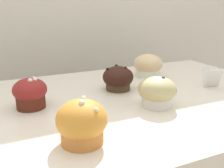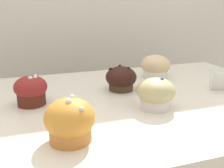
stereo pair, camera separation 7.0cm
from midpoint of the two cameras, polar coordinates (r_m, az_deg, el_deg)
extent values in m
cube|color=beige|center=(1.29, -5.00, 3.76)|extent=(3.20, 0.10, 1.80)
cylinder|color=#522115|center=(0.70, -14.44, -2.53)|extent=(0.07, 0.07, 0.05)
ellipsoid|color=maroon|center=(0.69, -14.59, -0.67)|extent=(0.08, 0.08, 0.06)
sphere|color=white|center=(0.68, -13.55, 1.39)|extent=(0.01, 0.01, 0.01)
sphere|color=white|center=(0.67, -14.54, 1.24)|extent=(0.01, 0.01, 0.01)
sphere|color=white|center=(0.71, -13.66, 1.67)|extent=(0.01, 0.01, 0.01)
cylinder|color=#412E1C|center=(0.79, 4.51, 0.09)|extent=(0.07, 0.07, 0.04)
ellipsoid|color=black|center=(0.79, 4.54, 1.48)|extent=(0.09, 0.09, 0.06)
sphere|color=black|center=(0.78, 6.18, 3.40)|extent=(0.01, 0.01, 0.01)
sphere|color=black|center=(0.79, 4.26, 3.88)|extent=(0.01, 0.01, 0.01)
sphere|color=black|center=(0.78, 2.31, 3.16)|extent=(0.01, 0.01, 0.01)
cylinder|color=silver|center=(0.67, 12.39, -3.34)|extent=(0.07, 0.07, 0.05)
ellipsoid|color=tan|center=(0.66, 12.52, -1.49)|extent=(0.10, 0.10, 0.06)
sphere|color=navy|center=(0.65, 13.86, 0.93)|extent=(0.01, 0.01, 0.01)
cylinder|color=#CD7A36|center=(0.51, -5.14, -9.86)|extent=(0.08, 0.08, 0.05)
ellipsoid|color=orange|center=(0.50, -5.21, -7.43)|extent=(0.10, 0.10, 0.08)
sphere|color=white|center=(0.47, -5.24, -3.91)|extent=(0.01, 0.01, 0.01)
sphere|color=white|center=(0.50, -4.64, -2.97)|extent=(0.01, 0.01, 0.01)
sphere|color=white|center=(0.46, -2.35, -5.49)|extent=(0.01, 0.01, 0.01)
cylinder|color=white|center=(0.94, 11.52, 2.78)|extent=(0.09, 0.09, 0.05)
ellipsoid|color=#E0BC89|center=(0.94, 11.60, 4.11)|extent=(0.10, 0.10, 0.07)
cube|color=white|center=(0.87, 24.18, 0.92)|extent=(0.05, 0.03, 0.06)
cube|color=silver|center=(0.85, 24.84, 0.54)|extent=(0.05, 0.03, 0.06)
camera|label=1|loc=(0.04, -87.14, 0.90)|focal=42.00mm
camera|label=2|loc=(0.04, 92.86, -0.90)|focal=42.00mm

